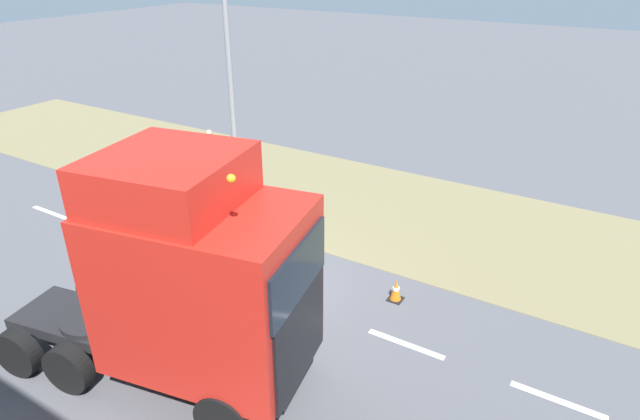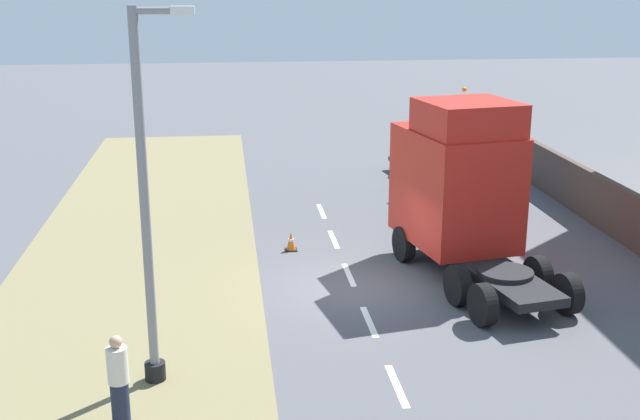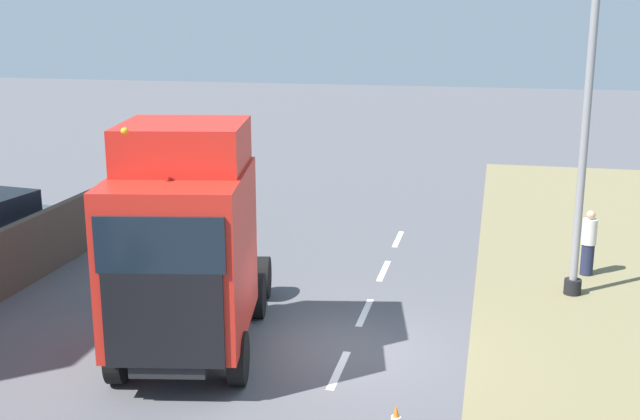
% 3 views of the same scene
% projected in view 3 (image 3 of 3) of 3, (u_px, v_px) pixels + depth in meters
% --- Properties ---
extents(ground_plane, '(120.00, 120.00, 0.00)m').
position_uv_depth(ground_plane, '(347.00, 352.00, 16.89)').
color(ground_plane, '#515156').
rests_on(ground_plane, ground).
extents(lane_markings, '(0.16, 17.80, 0.00)m').
position_uv_depth(lane_markings, '(353.00, 339.00, 17.55)').
color(lane_markings, white).
rests_on(lane_markings, ground).
extents(lorry_cab, '(3.71, 6.87, 5.00)m').
position_uv_depth(lorry_cab, '(185.00, 246.00, 15.96)').
color(lorry_cab, black).
rests_on(lorry_cab, ground).
extents(lamp_post, '(1.33, 0.43, 7.55)m').
position_uv_depth(lamp_post, '(580.00, 163.00, 19.45)').
color(lamp_post, black).
rests_on(lamp_post, ground).
extents(pedestrian, '(0.39, 0.39, 1.80)m').
position_uv_depth(pedestrian, '(588.00, 244.00, 21.53)').
color(pedestrian, '#1E233D').
rests_on(pedestrian, ground).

